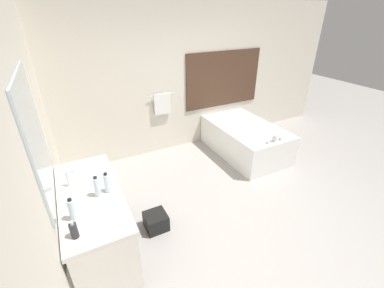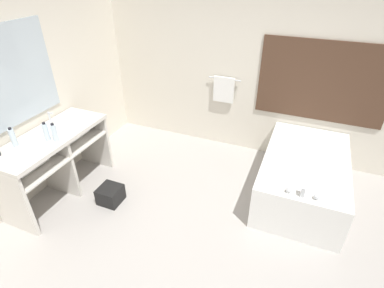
# 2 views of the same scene
# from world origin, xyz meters

# --- Properties ---
(ground_plane) EXTENTS (16.00, 16.00, 0.00)m
(ground_plane) POSITION_xyz_m (0.00, 0.00, 0.00)
(ground_plane) COLOR #A8A39E
(ground_plane) RESTS_ON ground
(wall_back_with_blinds) EXTENTS (7.40, 0.13, 2.70)m
(wall_back_with_blinds) POSITION_xyz_m (0.04, 2.23, 1.35)
(wall_back_with_blinds) COLOR silver
(wall_back_with_blinds) RESTS_ON ground_plane
(wall_left_with_mirror) EXTENTS (0.08, 7.40, 2.70)m
(wall_left_with_mirror) POSITION_xyz_m (-2.23, 0.00, 1.35)
(wall_left_with_mirror) COLOR silver
(wall_left_with_mirror) RESTS_ON ground_plane
(vanity_counter) EXTENTS (0.61, 1.46, 0.89)m
(vanity_counter) POSITION_xyz_m (-1.88, 0.22, 0.65)
(vanity_counter) COLOR silver
(vanity_counter) RESTS_ON ground_plane
(sink_faucet) EXTENTS (0.09, 0.04, 0.18)m
(sink_faucet) POSITION_xyz_m (-2.05, 0.40, 0.97)
(sink_faucet) COLOR silver
(sink_faucet) RESTS_ON vanity_counter
(bathtub) EXTENTS (1.01, 1.69, 0.70)m
(bathtub) POSITION_xyz_m (1.06, 1.34, 0.32)
(bathtub) COLOR white
(bathtub) RESTS_ON ground_plane
(water_bottle_1) EXTENTS (0.06, 0.06, 0.23)m
(water_bottle_1) POSITION_xyz_m (-2.05, -0.14, 1.00)
(water_bottle_1) COLOR silver
(water_bottle_1) RESTS_ON vanity_counter
(water_bottle_2) EXTENTS (0.06, 0.06, 0.23)m
(water_bottle_2) POSITION_xyz_m (-1.71, 0.12, 0.99)
(water_bottle_2) COLOR silver
(water_bottle_2) RESTS_ON vanity_counter
(water_bottle_3) EXTENTS (0.06, 0.06, 0.23)m
(water_bottle_3) POSITION_xyz_m (-1.81, 0.10, 0.99)
(water_bottle_3) COLOR silver
(water_bottle_3) RESTS_ON vanity_counter
(waste_bin) EXTENTS (0.28, 0.28, 0.22)m
(waste_bin) POSITION_xyz_m (-1.19, 0.26, 0.11)
(waste_bin) COLOR black
(waste_bin) RESTS_ON ground_plane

